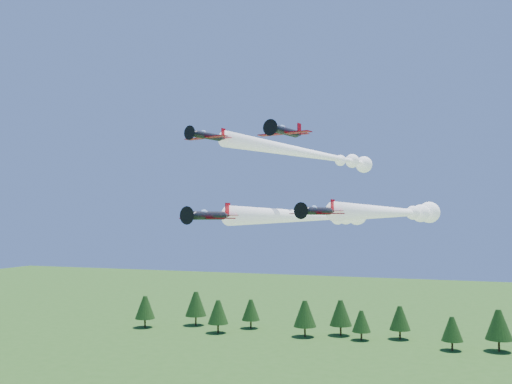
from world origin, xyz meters
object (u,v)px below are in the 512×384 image
(plane_right, at_px, (398,212))
(plane_slot, at_px, (286,131))
(plane_lead, at_px, (316,216))
(plane_left, at_px, (317,155))

(plane_right, distance_m, plane_slot, 22.51)
(plane_right, height_order, plane_slot, plane_slot)
(plane_lead, bearing_deg, plane_right, 27.13)
(plane_slot, bearing_deg, plane_lead, 90.38)
(plane_left, distance_m, plane_slot, 28.90)
(plane_lead, xyz_separation_m, plane_left, (-4.25, 19.20, 11.97))
(plane_lead, height_order, plane_right, plane_right)
(plane_lead, relative_size, plane_slot, 5.10)
(plane_lead, distance_m, plane_left, 23.02)
(plane_slot, bearing_deg, plane_right, 53.18)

